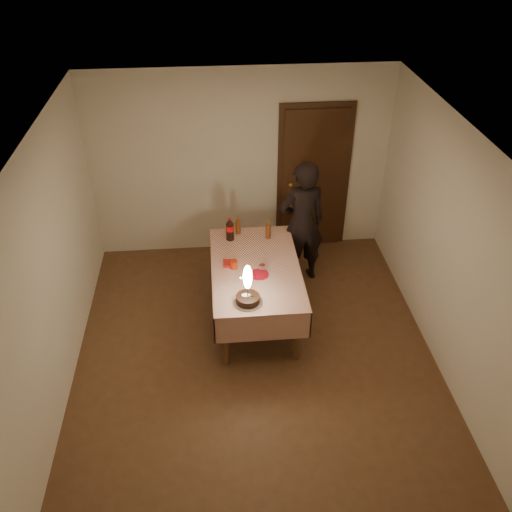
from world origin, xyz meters
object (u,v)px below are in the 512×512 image
amber_bottle_right (268,230)px  photographer (302,223)px  red_plate (259,274)px  dining_table (256,274)px  red_cup (234,265)px  cola_bottle (230,229)px  birthday_cake (248,292)px  amber_bottle_left (238,225)px  clear_cup (262,268)px

amber_bottle_right → photographer: photographer is taller
red_plate → dining_table: bearing=99.3°
red_cup → cola_bottle: (-0.01, 0.61, 0.10)m
red_cup → photographer: 1.19m
birthday_cake → cola_bottle: 1.24m
red_plate → amber_bottle_left: (-0.18, 0.89, 0.11)m
red_cup → clear_cup: (0.32, -0.09, -0.01)m
dining_table → amber_bottle_left: amber_bottle_left is taller
red_cup → amber_bottle_left: amber_bottle_left is taller
red_plate → cola_bottle: cola_bottle is taller
birthday_cake → photographer: (0.80, 1.39, -0.04)m
red_cup → photographer: bearing=40.3°
birthday_cake → amber_bottle_left: size_ratio=1.87×
red_cup → amber_bottle_right: amber_bottle_right is taller
red_plate → clear_cup: (0.04, 0.06, 0.04)m
dining_table → amber_bottle_left: size_ratio=6.75×
cola_bottle → photographer: photographer is taller
dining_table → cola_bottle: 0.70m
clear_cup → amber_bottle_right: size_ratio=0.35×
red_plate → red_cup: bearing=151.4°
amber_bottle_left → cola_bottle: bearing=-128.4°
red_plate → birthday_cake: bearing=-109.3°
photographer → birthday_cake: bearing=-119.8°
amber_bottle_left → photographer: size_ratio=0.15×
amber_bottle_right → cola_bottle: bearing=179.2°
cola_bottle → amber_bottle_left: bearing=51.6°
red_plate → amber_bottle_left: 0.92m
amber_bottle_left → photographer: 0.81m
red_plate → amber_bottle_right: (0.18, 0.75, 0.11)m
clear_cup → dining_table: bearing=123.6°
cola_bottle → clear_cup: bearing=-65.0°
amber_bottle_right → photographer: 0.48m
amber_bottle_left → clear_cup: bearing=-75.2°
red_cup → amber_bottle_right: size_ratio=0.39×
birthday_cake → amber_bottle_right: 1.27m
birthday_cake → clear_cup: (0.20, 0.53, -0.08)m
red_cup → cola_bottle: cola_bottle is taller
birthday_cake → amber_bottle_right: birthday_cake is taller
cola_bottle → photographer: size_ratio=0.19×
birthday_cake → red_plate: birthday_cake is taller
red_plate → cola_bottle: bearing=110.8°
cola_bottle → photographer: (0.92, 0.16, -0.07)m
red_plate → cola_bottle: 0.82m
red_plate → photographer: photographer is taller
red_plate → amber_bottle_left: amber_bottle_left is taller
birthday_cake → photographer: photographer is taller
red_cup → clear_cup: 0.33m
dining_table → cola_bottle: bearing=113.5°
red_cup → amber_bottle_left: bearing=82.7°
clear_cup → amber_bottle_left: size_ratio=0.35×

